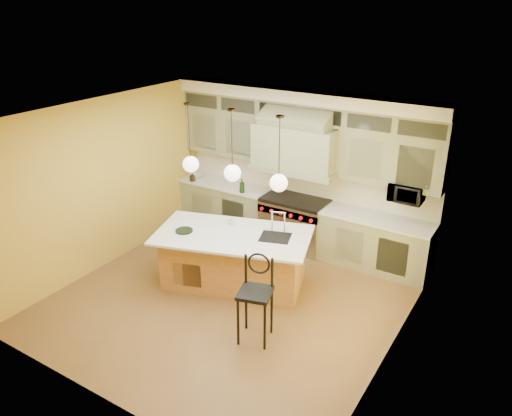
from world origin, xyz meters
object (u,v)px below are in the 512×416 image
Objects in this scene: kitchen_island at (234,258)px; counter_stool at (256,293)px; range at (295,222)px; microwave at (406,193)px.

counter_stool is at bearing -62.17° from kitchen_island.
range is 0.96× the size of counter_stool.
kitchen_island is at bearing 119.83° from counter_stool.
range is at bearing 91.28° from counter_stool.
counter_stool is at bearing -111.60° from microwave.
counter_stool is (0.83, -2.72, 0.23)m from range.
range is at bearing 65.16° from kitchen_island.
counter_stool reaches higher than range.
microwave is at bearing 3.12° from range.
kitchen_island is 2.18× the size of counter_stool.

